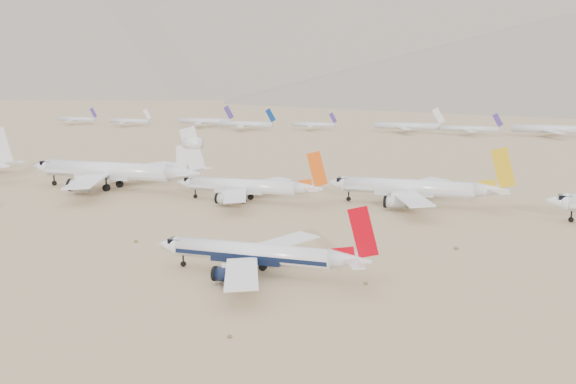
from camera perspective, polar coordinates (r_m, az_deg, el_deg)
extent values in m
plane|color=#957757|center=(121.87, -4.62, -7.27)|extent=(7000.00, 7000.00, 0.00)
cylinder|color=white|center=(120.62, -3.24, -5.38)|extent=(30.59, 3.62, 3.62)
cube|color=black|center=(120.74, -3.24, -5.58)|extent=(29.98, 3.67, 0.81)
sphere|color=white|center=(126.87, -9.70, -4.72)|extent=(3.62, 3.62, 3.62)
cube|color=black|center=(126.87, -9.93, -4.26)|extent=(2.53, 2.35, 0.90)
cone|color=white|center=(115.17, 5.59, -6.04)|extent=(7.65, 3.62, 3.62)
cube|color=white|center=(110.42, -4.15, -7.23)|extent=(11.82, 18.62, 0.57)
cube|color=white|center=(111.44, 5.94, -6.36)|extent=(4.86, 6.35, 0.22)
cylinder|color=black|center=(115.26, -5.41, -7.34)|extent=(4.25, 2.60, 2.60)
cube|color=white|center=(129.70, -0.52, -4.52)|extent=(11.82, 18.62, 0.57)
cube|color=white|center=(118.05, 6.68, -5.42)|extent=(4.86, 6.35, 0.22)
cylinder|color=black|center=(128.57, -2.70, -5.42)|extent=(4.25, 2.60, 2.60)
cube|color=#B4000E|center=(113.37, 6.69, -3.56)|extent=(5.80, 0.29, 9.55)
cylinder|color=black|center=(127.44, -9.29, -6.33)|extent=(1.08, 0.45, 1.08)
cylinder|color=black|center=(118.89, -3.10, -7.32)|extent=(1.52, 0.90, 1.52)
cylinder|color=black|center=(123.40, -2.24, -6.65)|extent=(1.52, 0.90, 1.52)
sphere|color=white|center=(176.99, 23.60, -0.82)|extent=(4.50, 4.50, 4.50)
cube|color=black|center=(176.71, 23.41, -0.41)|extent=(3.15, 2.93, 1.13)
cylinder|color=black|center=(177.96, 23.85, -2.26)|extent=(1.35, 0.56, 1.35)
cylinder|color=white|center=(186.86, 10.64, 0.43)|extent=(37.08, 4.51, 4.51)
cube|color=silver|center=(186.96, 10.63, 0.26)|extent=(36.33, 4.57, 1.01)
sphere|color=white|center=(190.16, 5.10, 0.74)|extent=(4.51, 4.51, 4.51)
cube|color=black|center=(190.11, 4.91, 1.12)|extent=(3.15, 2.93, 1.13)
cone|color=white|center=(185.23, 17.68, 0.13)|extent=(9.27, 4.51, 4.51)
cube|color=white|center=(173.89, 10.97, -0.58)|extent=(14.32, 22.57, 0.70)
cube|color=white|center=(180.91, 18.23, 0.05)|extent=(5.89, 7.70, 0.27)
cylinder|color=silver|center=(178.72, 9.55, -0.91)|extent=(5.15, 3.24, 3.24)
cube|color=white|center=(199.45, 11.96, 0.77)|extent=(14.32, 22.57, 0.70)
cube|color=white|center=(189.35, 18.25, 0.49)|extent=(5.89, 7.70, 0.27)
cylinder|color=silver|center=(196.57, 10.38, 0.09)|extent=(5.15, 3.24, 3.24)
cube|color=gold|center=(184.25, 18.59, 2.05)|extent=(7.03, 0.36, 11.58)
cylinder|color=black|center=(190.71, 5.41, -0.61)|extent=(1.35, 0.56, 1.35)
cylinder|color=black|center=(184.36, 10.93, -1.05)|extent=(1.89, 1.13, 1.89)
cylinder|color=black|center=(190.51, 11.19, -0.70)|extent=(1.89, 1.13, 1.89)
cylinder|color=white|center=(189.44, -4.05, 0.56)|extent=(33.13, 4.05, 4.05)
cube|color=silver|center=(189.53, -4.05, 0.41)|extent=(32.47, 4.11, 0.91)
sphere|color=white|center=(196.28, -8.53, 0.81)|extent=(4.05, 4.05, 4.05)
cube|color=black|center=(196.37, -8.70, 1.14)|extent=(2.83, 2.63, 1.01)
cone|color=white|center=(182.66, 1.90, 0.31)|extent=(8.28, 4.05, 4.05)
cube|color=white|center=(177.99, -4.72, -0.32)|extent=(12.79, 20.16, 0.62)
cube|color=white|center=(178.51, 2.04, 0.23)|extent=(5.26, 6.88, 0.24)
cylinder|color=silver|center=(183.19, -5.55, -0.61)|extent=(4.60, 2.92, 2.92)
cube|color=white|center=(199.36, -2.09, 0.86)|extent=(12.79, 20.16, 0.62)
cube|color=white|center=(185.76, 2.71, 0.63)|extent=(5.26, 6.88, 0.24)
cylinder|color=silver|center=(198.05, -3.63, 0.25)|extent=(4.60, 2.92, 2.92)
cube|color=#E5510E|center=(181.11, 2.61, 2.05)|extent=(6.28, 0.32, 10.35)
cylinder|color=black|center=(196.54, -8.23, -0.37)|extent=(1.21, 0.51, 1.21)
cylinder|color=black|center=(187.03, -3.98, -0.76)|extent=(1.70, 1.01, 1.70)
cylinder|color=black|center=(192.19, -3.34, -0.45)|extent=(1.70, 1.01, 1.70)
cylinder|color=white|center=(217.51, -15.76, 1.88)|extent=(45.08, 5.40, 5.40)
cube|color=silver|center=(217.61, -15.75, 1.70)|extent=(44.18, 5.48, 1.21)
sphere|color=white|center=(230.84, -20.40, 2.09)|extent=(5.40, 5.40, 5.40)
cube|color=black|center=(231.15, -20.58, 2.46)|extent=(3.78, 3.51, 1.35)
cone|color=white|center=(203.24, -9.23, 1.68)|extent=(11.27, 5.40, 5.40)
cube|color=white|center=(202.86, -17.42, 0.93)|extent=(17.41, 27.43, 0.84)
cube|color=white|center=(197.59, -9.37, 1.62)|extent=(7.16, 9.36, 0.32)
cylinder|color=silver|center=(210.51, -17.96, 0.56)|extent=(6.26, 3.89, 3.89)
cube|color=white|center=(228.98, -12.81, 2.18)|extent=(17.41, 27.43, 0.84)
cube|color=white|center=(206.73, -8.04, 2.04)|extent=(7.16, 9.36, 0.32)
cylinder|color=silver|center=(228.52, -14.69, 1.46)|extent=(6.26, 3.89, 3.89)
cube|color=white|center=(200.80, -8.50, 3.83)|extent=(8.54, 0.43, 14.08)
cylinder|color=white|center=(200.47, -8.44, 4.32)|extent=(5.63, 3.50, 3.50)
cylinder|color=black|center=(230.78, -20.06, 0.75)|extent=(1.62, 0.67, 1.62)
cylinder|color=black|center=(214.17, -15.84, 0.37)|extent=(2.27, 1.35, 2.27)
cylinder|color=black|center=(220.35, -14.74, 0.69)|extent=(2.27, 1.35, 2.27)
cube|color=white|center=(243.61, -23.32, 2.43)|extent=(6.50, 8.50, 0.30)
cube|color=white|center=(238.83, -24.03, 3.80)|extent=(7.76, 0.40, 12.78)
cylinder|color=silver|center=(511.96, -18.22, 6.17)|extent=(30.92, 3.06, 3.06)
cube|color=#412B7E|center=(503.15, -16.91, 6.76)|extent=(6.16, 0.31, 7.76)
cube|color=silver|center=(505.60, -18.76, 6.04)|extent=(8.15, 14.23, 0.31)
cube|color=silver|center=(518.44, -17.70, 6.19)|extent=(8.15, 14.23, 0.31)
cylinder|color=silver|center=(481.08, -13.94, 6.15)|extent=(31.88, 3.15, 3.15)
cube|color=white|center=(472.92, -12.42, 6.79)|extent=(6.35, 0.32, 8.00)
cube|color=silver|center=(474.17, -14.47, 6.01)|extent=(8.40, 14.67, 0.32)
cube|color=silver|center=(488.09, -13.42, 6.17)|extent=(8.40, 14.67, 0.32)
cylinder|color=silver|center=(463.63, -7.38, 6.26)|extent=(39.31, 3.88, 3.88)
cube|color=#412B7E|center=(455.50, -5.29, 7.06)|extent=(7.83, 0.39, 9.86)
cube|color=silver|center=(454.55, -7.94, 6.10)|extent=(10.36, 18.09, 0.39)
cube|color=silver|center=(472.83, -6.85, 6.28)|extent=(10.36, 18.09, 0.39)
cylinder|color=silver|center=(434.10, -3.77, 6.04)|extent=(37.54, 3.71, 3.71)
cube|color=navy|center=(427.35, -1.56, 6.83)|extent=(7.48, 0.37, 9.42)
cube|color=silver|center=(425.18, -4.26, 5.87)|extent=(9.89, 17.28, 0.37)
cube|color=silver|center=(443.13, -3.29, 6.06)|extent=(9.89, 17.28, 0.37)
cylinder|color=silver|center=(434.66, 2.25, 6.01)|extent=(29.19, 2.88, 2.88)
cube|color=#412B7E|center=(430.72, 4.02, 6.60)|extent=(5.81, 0.29, 7.32)
cube|color=silver|center=(427.47, 1.96, 5.88)|extent=(7.69, 13.44, 0.29)
cube|color=silver|center=(441.94, 2.52, 6.02)|extent=(7.69, 13.44, 0.29)
cylinder|color=silver|center=(421.98, 10.51, 5.79)|extent=(41.87, 4.14, 4.14)
cube|color=white|center=(419.26, 13.22, 6.62)|extent=(8.34, 0.41, 10.50)
cube|color=silver|center=(411.33, 10.29, 5.60)|extent=(11.03, 19.27, 0.41)
cube|color=silver|center=(432.73, 10.71, 5.82)|extent=(11.03, 19.27, 0.41)
cylinder|color=silver|center=(413.03, 15.86, 5.43)|extent=(34.24, 3.38, 3.38)
cube|color=#412B7E|center=(412.22, 18.15, 6.10)|extent=(6.82, 0.34, 8.59)
cube|color=silver|center=(404.24, 15.80, 5.26)|extent=(9.02, 15.76, 0.34)
cube|color=silver|center=(421.89, 15.92, 5.45)|extent=(9.02, 15.76, 0.34)
cylinder|color=silver|center=(419.44, 22.46, 5.19)|extent=(46.99, 4.64, 4.64)
cube|color=silver|center=(407.41, 22.56, 4.96)|extent=(12.38, 21.63, 0.46)
cube|color=silver|center=(431.59, 22.35, 5.23)|extent=(12.38, 21.63, 0.46)
cone|color=slate|center=(2275.54, -18.55, 14.21)|extent=(3024.00, 3024.00, 420.00)
cone|color=slate|center=(1872.49, -8.78, 13.72)|extent=(1800.00, 1800.00, 300.00)
cone|color=slate|center=(1840.45, 7.75, 16.46)|extent=(2444.00, 2444.00, 470.00)
cone|color=slate|center=(1418.64, -13.58, 10.52)|extent=(855.00, 855.00, 95.00)
cone|color=slate|center=(1211.75, 23.76, 11.08)|extent=(1260.00, 1260.00, 140.00)
ellipsoid|color=brown|center=(147.71, -13.36, -4.25)|extent=(0.98, 0.98, 0.54)
ellipsoid|color=brown|center=(93.94, -5.20, -12.64)|extent=(0.70, 0.70, 0.39)
ellipsoid|color=brown|center=(116.38, 6.94, -8.04)|extent=(0.84, 0.84, 0.46)
ellipsoid|color=brown|center=(142.67, 14.74, -4.83)|extent=(0.98, 0.98, 0.54)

